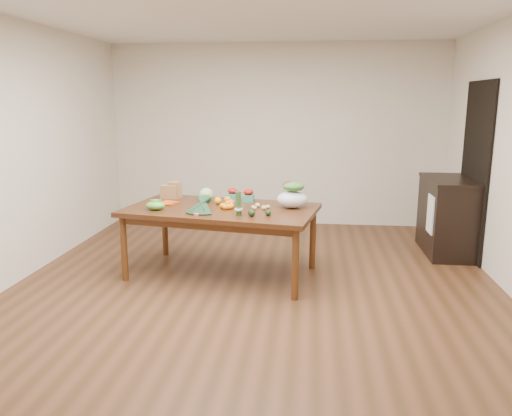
# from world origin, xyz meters

# --- Properties ---
(floor) EXTENTS (6.00, 6.00, 0.00)m
(floor) POSITION_xyz_m (0.00, 0.00, 0.00)
(floor) COLOR brown
(floor) RESTS_ON ground
(ceiling) EXTENTS (5.00, 6.00, 0.02)m
(ceiling) POSITION_xyz_m (0.00, 0.00, 2.70)
(ceiling) COLOR white
(ceiling) RESTS_ON room_walls
(room_walls) EXTENTS (5.02, 6.02, 2.70)m
(room_walls) POSITION_xyz_m (0.00, 0.00, 1.35)
(room_walls) COLOR silver
(room_walls) RESTS_ON floor
(dining_table) EXTENTS (2.15, 1.43, 0.75)m
(dining_table) POSITION_xyz_m (-0.41, 0.58, 0.38)
(dining_table) COLOR #42220F
(dining_table) RESTS_ON floor
(doorway_dark) EXTENTS (0.02, 1.00, 2.10)m
(doorway_dark) POSITION_xyz_m (2.48, 1.60, 1.05)
(doorway_dark) COLOR black
(doorway_dark) RESTS_ON floor
(cabinet) EXTENTS (0.52, 1.02, 0.94)m
(cabinet) POSITION_xyz_m (2.22, 1.68, 0.47)
(cabinet) COLOR black
(cabinet) RESTS_ON floor
(dish_towel) EXTENTS (0.02, 0.28, 0.45)m
(dish_towel) POSITION_xyz_m (1.96, 1.40, 0.55)
(dish_towel) COLOR white
(dish_towel) RESTS_ON cabinet
(paper_bag) EXTENTS (0.30, 0.27, 0.19)m
(paper_bag) POSITION_xyz_m (-1.09, 1.04, 0.84)
(paper_bag) COLOR #9A7845
(paper_bag) RESTS_ON dining_table
(cabbage) EXTENTS (0.16, 0.16, 0.16)m
(cabbage) POSITION_xyz_m (-0.62, 0.84, 0.83)
(cabbage) COLOR #88B669
(cabbage) RESTS_ON dining_table
(strawberry_basket_a) EXTENTS (0.14, 0.14, 0.11)m
(strawberry_basket_a) POSITION_xyz_m (-0.35, 1.00, 0.80)
(strawberry_basket_a) COLOR red
(strawberry_basket_a) RESTS_ON dining_table
(strawberry_basket_b) EXTENTS (0.14, 0.14, 0.11)m
(strawberry_basket_b) POSITION_xyz_m (-0.16, 0.94, 0.81)
(strawberry_basket_b) COLOR #AD180B
(strawberry_basket_b) RESTS_ON dining_table
(orange_a) EXTENTS (0.08, 0.08, 0.08)m
(orange_a) POSITION_xyz_m (-0.47, 0.74, 0.79)
(orange_a) COLOR #FFAA0F
(orange_a) RESTS_ON dining_table
(orange_b) EXTENTS (0.09, 0.09, 0.09)m
(orange_b) POSITION_xyz_m (-0.37, 0.79, 0.79)
(orange_b) COLOR orange
(orange_b) RESTS_ON dining_table
(orange_c) EXTENTS (0.08, 0.08, 0.08)m
(orange_c) POSITION_xyz_m (-0.31, 0.63, 0.79)
(orange_c) COLOR #FF610F
(orange_c) RESTS_ON dining_table
(mandarin_cluster) EXTENTS (0.21, 0.21, 0.09)m
(mandarin_cluster) POSITION_xyz_m (-0.33, 0.53, 0.79)
(mandarin_cluster) COLOR orange
(mandarin_cluster) RESTS_ON dining_table
(carrots) EXTENTS (0.25, 0.25, 0.03)m
(carrots) POSITION_xyz_m (-1.01, 0.70, 0.76)
(carrots) COLOR #FA5115
(carrots) RESTS_ON dining_table
(snap_pea_bag) EXTENTS (0.20, 0.15, 0.09)m
(snap_pea_bag) POSITION_xyz_m (-1.07, 0.40, 0.80)
(snap_pea_bag) COLOR #60B63D
(snap_pea_bag) RESTS_ON dining_table
(kale_bunch) EXTENTS (0.38, 0.45, 0.16)m
(kale_bunch) POSITION_xyz_m (-0.57, 0.29, 0.83)
(kale_bunch) COLOR black
(kale_bunch) RESTS_ON dining_table
(asparagus_bundle) EXTENTS (0.10, 0.13, 0.26)m
(asparagus_bundle) POSITION_xyz_m (-0.17, 0.23, 0.88)
(asparagus_bundle) COLOR #537F3A
(asparagus_bundle) RESTS_ON dining_table
(potato_a) EXTENTS (0.05, 0.04, 0.04)m
(potato_a) POSITION_xyz_m (-0.06, 0.55, 0.77)
(potato_a) COLOR tan
(potato_a) RESTS_ON dining_table
(potato_b) EXTENTS (0.05, 0.04, 0.04)m
(potato_b) POSITION_xyz_m (-0.04, 0.51, 0.77)
(potato_b) COLOR tan
(potato_b) RESTS_ON dining_table
(potato_c) EXTENTS (0.05, 0.04, 0.04)m
(potato_c) POSITION_xyz_m (0.09, 0.58, 0.77)
(potato_c) COLOR tan
(potato_c) RESTS_ON dining_table
(potato_d) EXTENTS (0.06, 0.05, 0.05)m
(potato_d) POSITION_xyz_m (-0.02, 0.63, 0.77)
(potato_d) COLOR tan
(potato_d) RESTS_ON dining_table
(potato_e) EXTENTS (0.06, 0.05, 0.05)m
(potato_e) POSITION_xyz_m (0.06, 0.52, 0.77)
(potato_e) COLOR tan
(potato_e) RESTS_ON dining_table
(avocado_a) EXTENTS (0.10, 0.12, 0.07)m
(avocado_a) POSITION_xyz_m (-0.03, 0.22, 0.79)
(avocado_a) COLOR black
(avocado_a) RESTS_ON dining_table
(avocado_b) EXTENTS (0.08, 0.10, 0.06)m
(avocado_b) POSITION_xyz_m (0.12, 0.27, 0.78)
(avocado_b) COLOR black
(avocado_b) RESTS_ON dining_table
(salad_bag) EXTENTS (0.36, 0.30, 0.25)m
(salad_bag) POSITION_xyz_m (0.35, 0.65, 0.88)
(salad_bag) COLOR silver
(salad_bag) RESTS_ON dining_table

